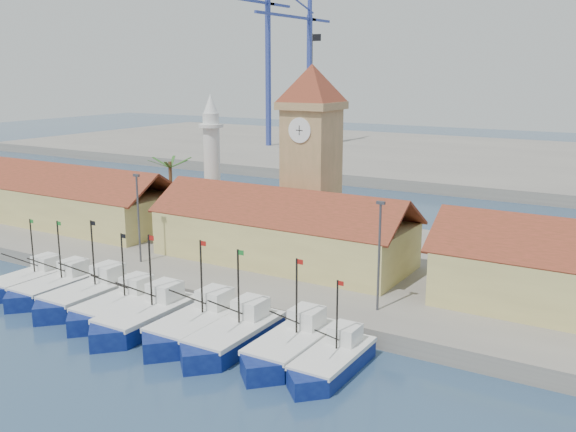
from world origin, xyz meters
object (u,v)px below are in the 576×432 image
Objects in this scene: clock_tower at (311,152)px; boat_4 at (144,319)px; minaret at (212,161)px; boat_0 at (28,282)px.

boat_4 is at bearing -95.01° from clock_tower.
clock_tower reaches higher than boat_4.
minaret is at bearing 172.39° from clock_tower.
boat_0 is at bearing -97.86° from minaret.
boat_4 is (16.30, -1.33, 0.10)m from boat_0.
clock_tower is at bearing 50.94° from boat_0.
boat_4 is 30.37m from minaret.
boat_0 is 0.88× the size of boat_4.
minaret is at bearing 82.14° from boat_0.
boat_4 is 0.47× the size of clock_tower.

